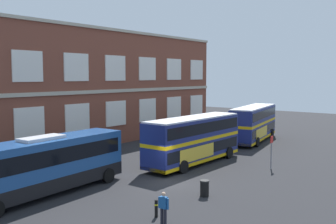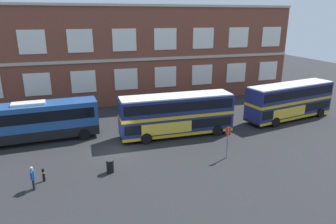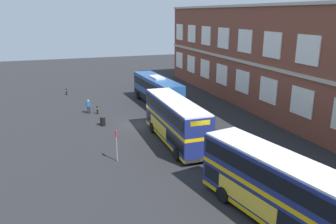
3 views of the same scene
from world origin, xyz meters
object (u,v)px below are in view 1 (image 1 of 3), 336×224
station_litter_bin (205,188)px  bus_stand_flag (271,149)px  touring_coach (43,166)px  double_decker_middle (254,123)px  waiting_passenger (163,207)px  safety_bollard_east (156,208)px  double_decker_near (194,139)px

station_litter_bin → bus_stand_flag: bearing=-2.4°
touring_coach → bus_stand_flag: 17.89m
double_decker_middle → bus_stand_flag: (-11.47, -6.99, -0.51)m
waiting_passenger → safety_bollard_east: size_ratio=1.79×
double_decker_near → bus_stand_flag: double_decker_near is taller
station_litter_bin → double_decker_near: bearing=38.2°
bus_stand_flag → station_litter_bin: 9.60m
double_decker_middle → touring_coach: (-27.18, 1.56, -0.24)m
double_decker_middle → double_decker_near: bearing=-176.0°
station_litter_bin → safety_bollard_east: size_ratio=1.08×
bus_stand_flag → safety_bollard_east: bus_stand_flag is taller
double_decker_middle → waiting_passenger: (-26.23, -7.45, -1.22)m
double_decker_near → waiting_passenger: (-12.39, -6.47, -1.22)m
waiting_passenger → station_litter_bin: (5.24, 0.84, -0.41)m
station_litter_bin → safety_bollard_east: (-4.67, 0.11, -0.03)m
waiting_passenger → bus_stand_flag: (14.76, 0.45, 0.70)m
bus_stand_flag → safety_bollard_east: 14.25m
double_decker_near → double_decker_middle: same height
touring_coach → double_decker_near: bearing=-10.8°
double_decker_middle → safety_bollard_east: bearing=-165.8°
double_decker_near → waiting_passenger: size_ratio=6.49×
double_decker_near → bus_stand_flag: 6.49m
double_decker_near → bus_stand_flag: bearing=-68.5°
bus_stand_flag → safety_bollard_east: bearing=178.0°
bus_stand_flag → station_litter_bin: (-9.52, 0.39, -1.12)m
waiting_passenger → station_litter_bin: size_ratio=1.65×
station_litter_bin → safety_bollard_east: station_litter_bin is taller
double_decker_middle → waiting_passenger: 27.30m
waiting_passenger → double_decker_near: bearing=27.6°
touring_coach → station_litter_bin: (6.18, -8.16, -1.39)m
bus_stand_flag → double_decker_middle: bearing=31.4°
double_decker_near → station_litter_bin: double_decker_near is taller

